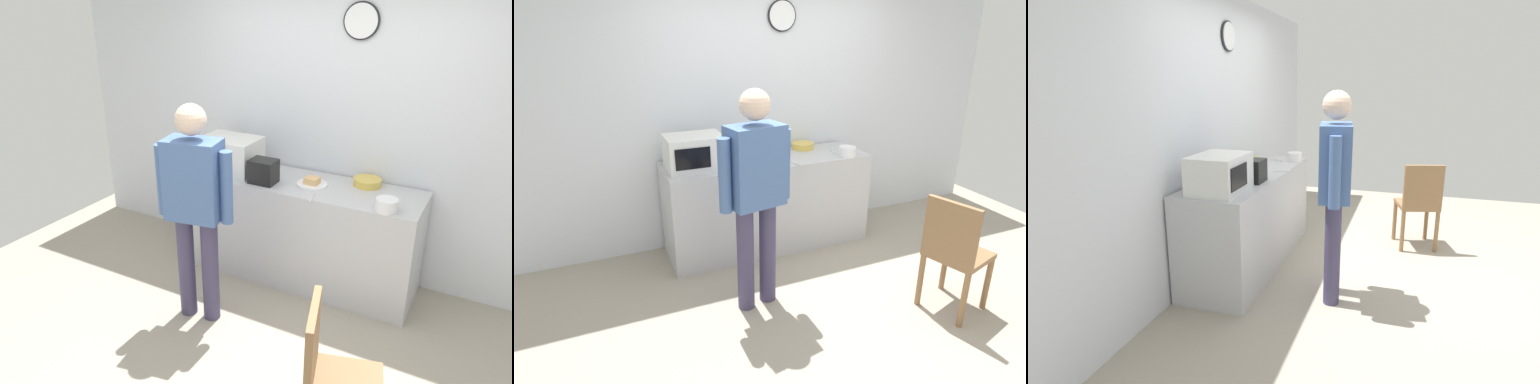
# 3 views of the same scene
# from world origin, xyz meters

# --- Properties ---
(ground_plane) EXTENTS (6.00, 6.00, 0.00)m
(ground_plane) POSITION_xyz_m (0.00, 0.00, 0.00)
(ground_plane) COLOR #9E9384
(back_wall) EXTENTS (5.40, 0.13, 2.60)m
(back_wall) POSITION_xyz_m (0.00, 1.60, 1.30)
(back_wall) COLOR silver
(back_wall) RESTS_ON ground_plane
(kitchen_counter) EXTENTS (1.98, 0.62, 0.91)m
(kitchen_counter) POSITION_xyz_m (-0.15, 1.22, 0.45)
(kitchen_counter) COLOR #B7B7BC
(kitchen_counter) RESTS_ON ground_plane
(microwave) EXTENTS (0.50, 0.39, 0.30)m
(microwave) POSITION_xyz_m (-0.85, 1.20, 1.06)
(microwave) COLOR silver
(microwave) RESTS_ON kitchen_counter
(sandwich_plate) EXTENTS (0.26, 0.26, 0.07)m
(sandwich_plate) POSITION_xyz_m (-0.07, 1.21, 0.93)
(sandwich_plate) COLOR white
(sandwich_plate) RESTS_ON kitchen_counter
(salad_bowl) EXTENTS (0.23, 0.23, 0.06)m
(salad_bowl) POSITION_xyz_m (0.34, 1.41, 0.94)
(salad_bowl) COLOR gold
(salad_bowl) RESTS_ON kitchen_counter
(cereal_bowl) EXTENTS (0.16, 0.16, 0.10)m
(cereal_bowl) POSITION_xyz_m (0.60, 0.99, 0.95)
(cereal_bowl) COLOR white
(cereal_bowl) RESTS_ON kitchen_counter
(toaster) EXTENTS (0.22, 0.18, 0.20)m
(toaster) POSITION_xyz_m (-0.45, 1.07, 1.01)
(toaster) COLOR black
(toaster) RESTS_ON kitchen_counter
(fork_utensil) EXTENTS (0.05, 0.17, 0.01)m
(fork_utensil) POSITION_xyz_m (0.03, 0.96, 0.91)
(fork_utensil) COLOR silver
(fork_utensil) RESTS_ON kitchen_counter
(spoon_utensil) EXTENTS (0.08, 0.17, 0.01)m
(spoon_utensil) POSITION_xyz_m (0.56, 1.18, 0.91)
(spoon_utensil) COLOR silver
(spoon_utensil) RESTS_ON kitchen_counter
(person_standing) EXTENTS (0.58, 0.31, 1.70)m
(person_standing) POSITION_xyz_m (-0.62, 0.32, 1.00)
(person_standing) COLOR #3F3959
(person_standing) RESTS_ON ground_plane
(wooden_chair) EXTENTS (0.49, 0.49, 0.94)m
(wooden_chair) POSITION_xyz_m (0.70, -0.36, 0.52)
(wooden_chair) COLOR olive
(wooden_chair) RESTS_ON ground_plane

